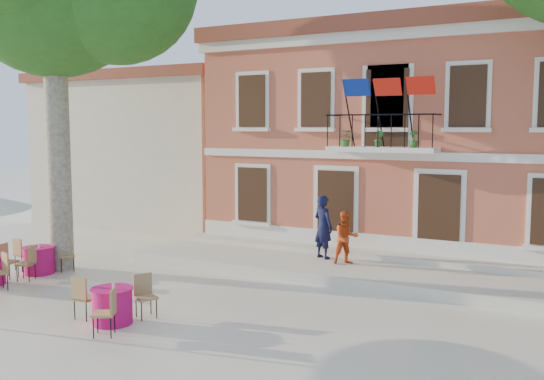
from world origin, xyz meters
The scene contains 8 objects.
ground centered at (0.00, 0.00, 0.00)m, with size 90.00×90.00×0.00m, color beige.
main_building centered at (2.00, 9.99, 3.78)m, with size 13.50×9.59×7.50m.
neighbor_west centered at (-9.50, 11.00, 3.22)m, with size 9.40×9.40×6.40m.
terrace centered at (2.00, 4.40, 0.15)m, with size 14.00×3.40×0.30m, color silver.
pedestrian_navy centered at (0.55, 4.65, 1.23)m, with size 0.68×0.45×1.86m, color black.
pedestrian_orange centered at (1.42, 4.24, 1.05)m, with size 0.73×0.57×1.50m, color #C44517.
cafe_table_1 centered at (-1.37, -2.13, 0.43)m, with size 1.63×1.87×0.95m.
cafe_table_3 centered at (-6.30, 0.24, 0.43)m, with size 1.73×1.86×0.95m.
Camera 1 is at (7.48, -11.55, 4.15)m, focal length 40.00 mm.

